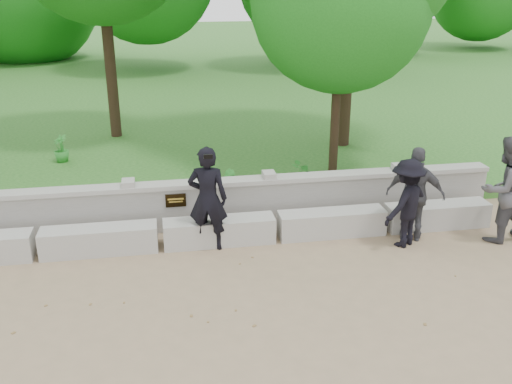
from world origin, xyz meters
TOP-DOWN VIEW (x-y plane):
  - ground at (0.00, 0.00)m, footprint 80.00×80.00m
  - lawn at (0.00, 14.00)m, footprint 40.00×22.00m
  - concrete_bench at (0.00, 1.90)m, footprint 11.90×0.45m
  - parapet_wall at (0.00, 2.60)m, footprint 12.50×0.35m
  - man_main at (0.81, 1.77)m, footprint 0.73×0.67m
  - visitor_left at (5.80, 1.23)m, footprint 1.02×0.87m
  - visitor_mid at (4.09, 1.31)m, footprint 1.14×1.01m
  - visitor_right at (4.33, 1.50)m, footprint 1.05×0.82m
  - shrub_b at (1.34, 3.30)m, footprint 0.31×0.36m
  - shrub_c at (2.89, 3.30)m, footprint 0.77×0.78m
  - shrub_d at (-2.18, 6.30)m, footprint 0.47×0.48m

SIDE VIEW (x-z plane):
  - ground at x=0.00m, z-range 0.00..0.00m
  - lawn at x=0.00m, z-range 0.00..0.25m
  - concrete_bench at x=0.00m, z-range 0.00..0.45m
  - parapet_wall at x=0.00m, z-range 0.01..0.91m
  - shrub_b at x=1.34m, z-range 0.25..0.83m
  - shrub_d at x=-2.18m, z-range 0.25..0.88m
  - shrub_c at x=2.89m, z-range 0.25..0.91m
  - visitor_mid at x=4.09m, z-range 0.00..1.53m
  - visitor_right at x=4.33m, z-range 0.00..1.67m
  - man_main at x=0.81m, z-range 0.00..1.79m
  - visitor_left at x=5.80m, z-range 0.00..1.87m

